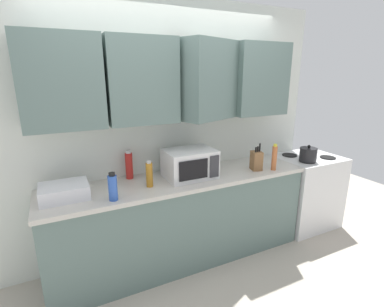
% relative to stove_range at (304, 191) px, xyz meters
% --- Properties ---
extents(ground_plane, '(8.00, 8.00, 0.00)m').
position_rel_stove_range_xyz_m(ground_plane, '(-1.70, -0.68, -0.45)').
color(ground_plane, '#B2A899').
extents(wall_back_with_cabinets, '(3.49, 0.54, 2.60)m').
position_rel_stove_range_xyz_m(wall_back_with_cabinets, '(-1.70, 0.25, 1.13)').
color(wall_back_with_cabinets, silver).
rests_on(wall_back_with_cabinets, ground_plane).
extents(counter_run, '(2.62, 0.63, 0.90)m').
position_rel_stove_range_xyz_m(counter_run, '(-1.70, 0.02, -0.00)').
color(counter_run, slate).
rests_on(counter_run, ground_plane).
extents(stove_range, '(0.76, 0.64, 0.91)m').
position_rel_stove_range_xyz_m(stove_range, '(0.00, 0.00, 0.00)').
color(stove_range, silver).
rests_on(stove_range, ground_plane).
extents(kettle, '(0.19, 0.19, 0.19)m').
position_rel_stove_range_xyz_m(kettle, '(-0.17, -0.14, 0.54)').
color(kettle, black).
rests_on(kettle, stove_range).
extents(microwave, '(0.48, 0.37, 0.28)m').
position_rel_stove_range_xyz_m(microwave, '(-1.62, 0.01, 0.59)').
color(microwave, silver).
rests_on(microwave, counter_run).
extents(dish_rack, '(0.38, 0.30, 0.12)m').
position_rel_stove_range_xyz_m(dish_rack, '(-2.75, 0.02, 0.51)').
color(dish_rack, silver).
rests_on(dish_rack, counter_run).
extents(knife_block, '(0.13, 0.14, 0.29)m').
position_rel_stove_range_xyz_m(knife_block, '(-0.88, -0.10, 0.55)').
color(knife_block, brown).
rests_on(knife_block, counter_run).
extents(bottle_red_sauce, '(0.07, 0.07, 0.28)m').
position_rel_stove_range_xyz_m(bottle_red_sauce, '(-2.16, 0.24, 0.58)').
color(bottle_red_sauce, red).
rests_on(bottle_red_sauce, counter_run).
extents(bottle_spice_jar, '(0.05, 0.05, 0.28)m').
position_rel_stove_range_xyz_m(bottle_spice_jar, '(-0.72, -0.19, 0.58)').
color(bottle_spice_jar, '#BC6638').
rests_on(bottle_spice_jar, counter_run).
extents(bottle_amber_vinegar, '(0.06, 0.06, 0.24)m').
position_rel_stove_range_xyz_m(bottle_amber_vinegar, '(-2.05, -0.05, 0.56)').
color(bottle_amber_vinegar, '#AD701E').
rests_on(bottle_amber_vinegar, counter_run).
extents(bottle_blue_cleaner, '(0.07, 0.07, 0.24)m').
position_rel_stove_range_xyz_m(bottle_blue_cleaner, '(-2.40, -0.20, 0.56)').
color(bottle_blue_cleaner, '#2D56B7').
rests_on(bottle_blue_cleaner, counter_run).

